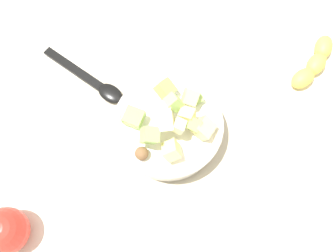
{
  "coord_description": "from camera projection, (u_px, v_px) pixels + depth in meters",
  "views": [
    {
      "loc": [
        0.15,
        -0.22,
        0.74
      ],
      "look_at": [
        0.01,
        0.01,
        0.05
      ],
      "focal_mm": 42.07,
      "sensor_mm": 36.0,
      "label": 1
    }
  ],
  "objects": [
    {
      "name": "serving_spoon",
      "position": [
        95.0,
        83.0,
        0.81
      ],
      "size": [
        0.21,
        0.04,
        0.01
      ],
      "color": "black",
      "rests_on": "placemat"
    },
    {
      "name": "salad_bowl",
      "position": [
        168.0,
        127.0,
        0.74
      ],
      "size": [
        0.21,
        0.21,
        0.12
      ],
      "color": "white",
      "rests_on": "placemat"
    },
    {
      "name": "placemat",
      "position": [
        162.0,
        136.0,
        0.78
      ],
      "size": [
        0.44,
        0.35,
        0.01
      ],
      "primitive_type": "cube",
      "color": "#BCB299",
      "rests_on": "ground_plane"
    },
    {
      "name": "whole_apple",
      "position": [
        5.0,
        231.0,
        0.67
      ],
      "size": [
        0.08,
        0.08,
        0.09
      ],
      "color": "red",
      "rests_on": "ground_plane"
    },
    {
      "name": "banana_whole",
      "position": [
        314.0,
        63.0,
        0.82
      ],
      "size": [
        0.06,
        0.15,
        0.04
      ],
      "color": "yellow",
      "rests_on": "ground_plane"
    },
    {
      "name": "ground_plane",
      "position": [
        163.0,
        136.0,
        0.78
      ],
      "size": [
        2.4,
        2.4,
        0.0
      ],
      "primitive_type": "plane",
      "color": "silver"
    }
  ]
}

